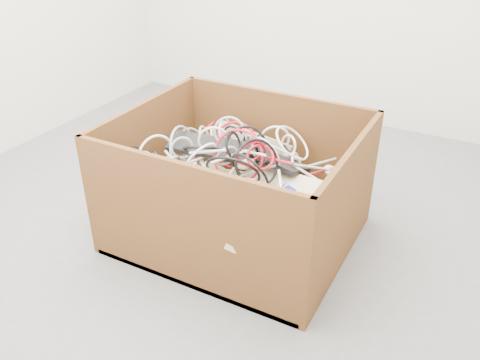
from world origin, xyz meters
The scene contains 8 objects.
ground centered at (0.00, 0.00, 0.00)m, with size 3.00×3.00×0.00m, color #5A5A5D.
cardboard_box centered at (0.26, -0.17, 0.16)m, with size 1.06×0.88×0.60m.
keyboard_pile centered at (0.27, -0.18, 0.28)m, with size 0.95×0.78×0.34m.
mice_scatter centered at (0.24, -0.15, 0.34)m, with size 0.85×0.54×0.20m.
power_strip_left centered at (0.00, -0.13, 0.35)m, with size 0.30×0.05×0.04m, color white.
power_strip_right centered at (0.16, -0.29, 0.34)m, with size 0.27×0.05×0.04m, color white.
vga_plug centered at (0.55, -0.22, 0.36)m, with size 0.04×0.04×0.02m, color #0D0DC6.
cable_tangle centered at (0.19, -0.19, 0.41)m, with size 0.93×0.82×0.40m.
Camera 1 is at (1.24, -1.95, 1.47)m, focal length 37.69 mm.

